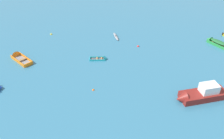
{
  "coord_description": "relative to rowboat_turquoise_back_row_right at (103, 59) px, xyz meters",
  "views": [
    {
      "loc": [
        1.32,
        -9.98,
        19.06
      ],
      "look_at": [
        0.0,
        17.85,
        0.15
      ],
      "focal_mm": 38.41,
      "sensor_mm": 36.0,
      "label": 1
    }
  ],
  "objects": [
    {
      "name": "rowboat_turquoise_back_row_right",
      "position": [
        0.0,
        0.0,
        0.0
      ],
      "size": [
        2.77,
        1.12,
        0.86
      ],
      "color": "#4C4C51",
      "rests_on": "ground_plane"
    },
    {
      "name": "motor_launch_maroon_near_left",
      "position": [
        12.27,
        -8.37,
        0.51
      ],
      "size": [
        6.55,
        3.5,
        2.29
      ],
      "color": "maroon",
      "rests_on": "ground_plane"
    },
    {
      "name": "rowboat_green_midfield_left",
      "position": [
        18.49,
        5.88,
        0.25
      ],
      "size": [
        3.56,
        4.14,
        1.2
      ],
      "color": "#99754C",
      "rests_on": "ground_plane"
    },
    {
      "name": "mooring_buoy_trailing",
      "position": [
        5.51,
        4.33,
        -0.12
      ],
      "size": [
        0.4,
        0.4,
        0.4
      ],
      "primitive_type": "sphere",
      "color": "red",
      "rests_on": "ground_plane"
    },
    {
      "name": "mooring_buoy_between_boats_left",
      "position": [
        -0.62,
        -7.4,
        -0.12
      ],
      "size": [
        0.31,
        0.31,
        0.31
      ],
      "primitive_type": "sphere",
      "color": "orange",
      "rests_on": "ground_plane"
    },
    {
      "name": "kayak_grey_cluster_outer",
      "position": [
        1.73,
        7.55,
        0.03
      ],
      "size": [
        1.32,
        3.13,
        0.3
      ],
      "color": "gray",
      "rests_on": "ground_plane"
    },
    {
      "name": "rowboat_orange_center",
      "position": [
        -12.94,
        -0.26,
        0.11
      ],
      "size": [
        4.31,
        3.99,
        1.32
      ],
      "color": "gray",
      "rests_on": "ground_plane"
    },
    {
      "name": "mooring_buoy_outer_edge",
      "position": [
        -10.01,
        8.12,
        -0.12
      ],
      "size": [
        0.39,
        0.39,
        0.39
      ],
      "primitive_type": "sphere",
      "color": "yellow",
      "rests_on": "ground_plane"
    }
  ]
}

